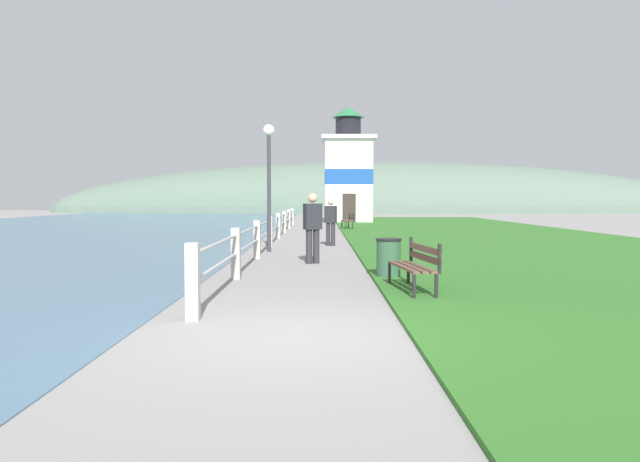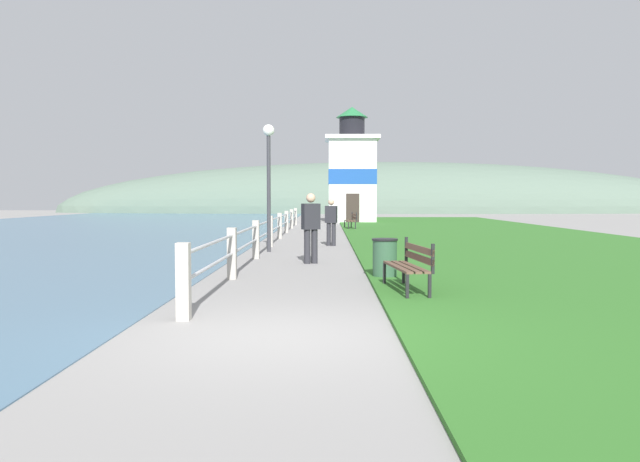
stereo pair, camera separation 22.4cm
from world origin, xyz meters
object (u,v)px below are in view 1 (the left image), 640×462
object	(u,v)px
lamp_post	(270,164)
park_bench_midway	(350,219)
person_by_railing	(314,226)
trash_bin	(390,259)
park_bench_near	(418,263)
person_strolling	(332,220)
lighthouse	(350,173)

from	to	relation	value
lamp_post	park_bench_midway	bearing A→B (deg)	77.54
person_by_railing	trash_bin	xyz separation A→B (m)	(1.61, -3.02, -0.55)
park_bench_near	trash_bin	xyz separation A→B (m)	(-0.27, 1.98, -0.12)
person_strolling	person_by_railing	bearing A→B (deg)	-169.25
trash_bin	lamp_post	bearing A→B (deg)	114.80
lighthouse	lamp_post	bearing A→B (deg)	-98.33
park_bench_near	lighthouse	world-z (taller)	lighthouse
park_bench_midway	lighthouse	distance (m)	10.48
person_by_railing	trash_bin	size ratio (longest dim) A/B	2.15
person_by_railing	lighthouse	bearing A→B (deg)	-28.04
person_by_railing	trash_bin	bearing A→B (deg)	-175.52
park_bench_near	person_strolling	bearing A→B (deg)	-89.90
park_bench_near	person_by_railing	bearing A→B (deg)	-76.16
person_strolling	trash_bin	xyz separation A→B (m)	(1.05, -9.01, -0.47)
lighthouse	trash_bin	world-z (taller)	lighthouse
person_strolling	park_bench_near	bearing A→B (deg)	-157.04
person_by_railing	lamp_post	distance (m)	4.16
lighthouse	person_strolling	size ratio (longest dim) A/B	4.86
person_strolling	person_by_railing	size ratio (longest dim) A/B	0.92
person_strolling	person_by_railing	distance (m)	6.01
lighthouse	person_by_railing	size ratio (longest dim) A/B	4.45
trash_bin	lamp_post	xyz separation A→B (m)	(-3.01, 6.52, 2.31)
park_bench_near	lamp_post	xyz separation A→B (m)	(-3.28, 8.51, 2.20)
person_by_railing	park_bench_midway	bearing A→B (deg)	-29.23
park_bench_midway	person_strolling	xyz separation A→B (m)	(-1.18, -11.76, 0.36)
lighthouse	trash_bin	bearing A→B (deg)	-91.01
park_bench_near	lamp_post	size ratio (longest dim) A/B	0.47
person_strolling	trash_bin	size ratio (longest dim) A/B	1.96
park_bench_near	lighthouse	bearing A→B (deg)	-97.21
person_by_railing	trash_bin	distance (m)	3.47
park_bench_midway	person_by_railing	world-z (taller)	person_by_railing
trash_bin	lamp_post	world-z (taller)	lamp_post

